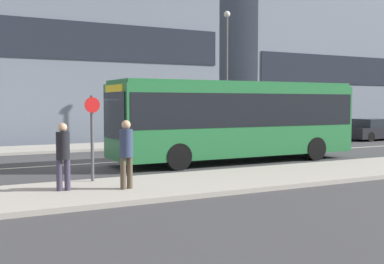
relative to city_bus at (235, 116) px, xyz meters
The scene contains 12 objects.
ground_plane 5.43m from the city_bus, 155.88° to the left, with size 120.00×120.00×0.00m, color #3A3A3D.
sidewalk_near 6.50m from the city_bus, 138.23° to the right, with size 44.00×3.50×0.13m.
sidewalk_far 9.71m from the city_bus, 119.21° to the left, with size 44.00×3.50×0.13m.
lane_centerline 5.43m from the city_bus, 155.88° to the left, with size 41.80×0.16×0.01m.
apartment_block_right_tower 22.62m from the city_bus, 41.69° to the left, with size 13.41×5.49×17.80m.
city_bus is the anchor object (origin of this frame).
parked_car_0 10.49m from the city_bus, 31.15° to the left, with size 4.13×1.86×1.40m.
parked_car_1 14.94m from the city_bus, 21.01° to the left, with size 3.98×1.79×1.35m.
pedestrian_near_stop 8.73m from the city_bus, 153.05° to the right, with size 0.35×0.34×1.73m.
pedestrian_down_pavement 7.70m from the city_bus, 144.52° to the right, with size 0.35×0.34×1.79m.
bus_stop_sign 7.26m from the city_bus, 156.95° to the right, with size 0.44×0.12×2.45m.
street_lamp 8.88m from the city_bus, 60.56° to the left, with size 0.36×0.36×7.45m.
Camera 1 is at (-5.85, -18.32, 2.38)m, focal length 45.00 mm.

